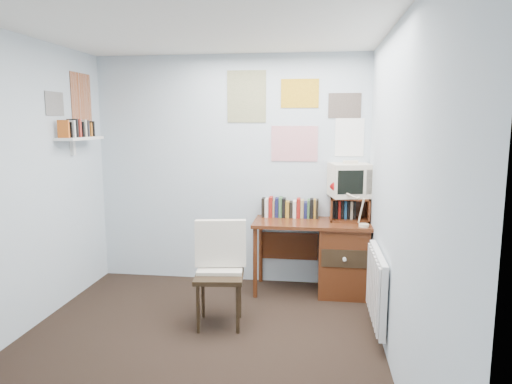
# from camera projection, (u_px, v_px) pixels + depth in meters

# --- Properties ---
(ground) EXTENTS (3.50, 3.50, 0.00)m
(ground) POSITION_uv_depth(u_px,v_px,m) (190.00, 355.00, 3.52)
(ground) COLOR black
(ground) RESTS_ON ground
(back_wall) EXTENTS (3.00, 0.02, 2.50)m
(back_wall) POSITION_uv_depth(u_px,v_px,m) (231.00, 170.00, 5.04)
(back_wall) COLOR silver
(back_wall) RESTS_ON ground
(right_wall) EXTENTS (0.02, 3.50, 2.50)m
(right_wall) POSITION_uv_depth(u_px,v_px,m) (398.00, 200.00, 3.13)
(right_wall) COLOR silver
(right_wall) RESTS_ON ground
(ceiling) EXTENTS (3.00, 3.50, 0.02)m
(ceiling) POSITION_uv_depth(u_px,v_px,m) (182.00, 17.00, 3.13)
(ceiling) COLOR white
(ceiling) RESTS_ON back_wall
(desk) EXTENTS (1.20, 0.55, 0.76)m
(desk) POSITION_uv_depth(u_px,v_px,m) (337.00, 255.00, 4.75)
(desk) COLOR #502512
(desk) RESTS_ON ground
(desk_chair) EXTENTS (0.50, 0.48, 0.89)m
(desk_chair) POSITION_uv_depth(u_px,v_px,m) (219.00, 277.00, 3.98)
(desk_chair) COLOR black
(desk_chair) RESTS_ON ground
(desk_lamp) EXTENTS (0.30, 0.28, 0.37)m
(desk_lamp) POSITION_uv_depth(u_px,v_px,m) (365.00, 208.00, 4.46)
(desk_lamp) COLOR red
(desk_lamp) RESTS_ON desk
(tv_riser) EXTENTS (0.40, 0.30, 0.25)m
(tv_riser) POSITION_uv_depth(u_px,v_px,m) (349.00, 208.00, 4.77)
(tv_riser) COLOR #502512
(tv_riser) RESTS_ON desk
(crt_tv) EXTENTS (0.47, 0.44, 0.38)m
(crt_tv) POSITION_uv_depth(u_px,v_px,m) (350.00, 179.00, 4.74)
(crt_tv) COLOR beige
(crt_tv) RESTS_ON tv_riser
(book_row) EXTENTS (0.60, 0.14, 0.22)m
(book_row) POSITION_uv_depth(u_px,v_px,m) (290.00, 207.00, 4.92)
(book_row) COLOR #502512
(book_row) RESTS_ON desk
(radiator) EXTENTS (0.09, 0.80, 0.60)m
(radiator) POSITION_uv_depth(u_px,v_px,m) (377.00, 287.00, 3.80)
(radiator) COLOR white
(radiator) RESTS_ON right_wall
(wall_shelf) EXTENTS (0.20, 0.62, 0.24)m
(wall_shelf) POSITION_uv_depth(u_px,v_px,m) (80.00, 138.00, 4.53)
(wall_shelf) COLOR white
(wall_shelf) RESTS_ON left_wall
(posters_back) EXTENTS (1.20, 0.01, 0.90)m
(posters_back) POSITION_uv_depth(u_px,v_px,m) (295.00, 115.00, 4.85)
(posters_back) COLOR white
(posters_back) RESTS_ON back_wall
(posters_left) EXTENTS (0.01, 0.70, 0.60)m
(posters_left) POSITION_uv_depth(u_px,v_px,m) (69.00, 99.00, 4.48)
(posters_left) COLOR white
(posters_left) RESTS_ON left_wall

